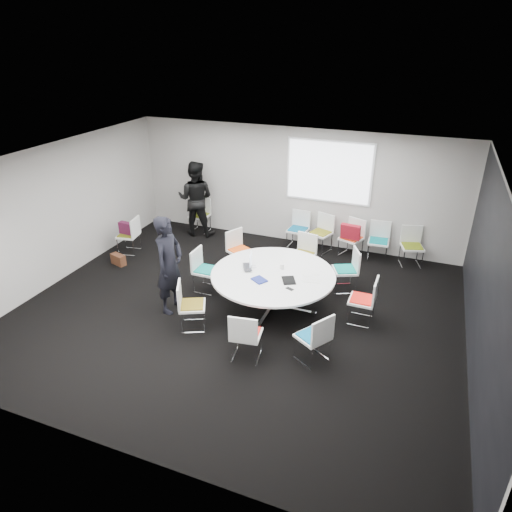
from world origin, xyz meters
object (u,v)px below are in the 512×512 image
(chair_ring_a, at_px, (362,308))
(chair_ring_g, at_px, (246,343))
(chair_ring_c, at_px, (303,262))
(cup, at_px, (282,266))
(chair_ring_d, at_px, (240,258))
(person_back, at_px, (196,199))
(brown_bag, at_px, (118,259))
(chair_back_b, at_px, (320,240))
(chair_back_c, at_px, (351,245))
(chair_spare_left, at_px, (130,242))
(laptop, at_px, (250,267))
(chair_person_back, at_px, (200,222))
(chair_back_d, at_px, (378,248))
(conference_table, at_px, (273,282))
(chair_ring_f, at_px, (192,314))
(chair_ring_e, at_px, (206,278))
(chair_back_a, at_px, (298,236))
(chair_back_e, at_px, (411,254))
(chair_ring_h, at_px, (313,346))
(maroon_bag, at_px, (127,228))
(person_main, at_px, (169,265))
(chair_ring_b, at_px, (345,277))

(chair_ring_a, height_order, chair_ring_g, same)
(chair_ring_c, bearing_deg, cup, 97.75)
(chair_ring_a, bearing_deg, chair_ring_d, 69.51)
(person_back, height_order, brown_bag, person_back)
(chair_back_b, bearing_deg, chair_back_c, -163.64)
(chair_spare_left, distance_m, laptop, 3.66)
(chair_back_b, distance_m, brown_bag, 4.71)
(chair_person_back, bearing_deg, chair_back_d, -177.97)
(conference_table, distance_m, chair_ring_f, 1.60)
(chair_back_d, distance_m, chair_spare_left, 5.79)
(chair_ring_e, height_order, laptop, chair_ring_e)
(chair_spare_left, relative_size, brown_bag, 2.44)
(chair_ring_f, relative_size, chair_spare_left, 1.00)
(chair_spare_left, relative_size, chair_person_back, 1.00)
(person_back, bearing_deg, chair_person_back, -101.07)
(chair_back_a, bearing_deg, cup, 103.73)
(chair_back_e, bearing_deg, conference_table, 33.12)
(chair_ring_d, bearing_deg, chair_ring_a, 96.37)
(chair_ring_c, height_order, chair_ring_g, same)
(chair_ring_g, height_order, chair_back_b, same)
(chair_ring_g, height_order, chair_ring_h, same)
(chair_back_b, xyz_separation_m, person_back, (-3.22, -0.17, 0.68))
(conference_table, relative_size, chair_back_d, 2.61)
(chair_spare_left, height_order, brown_bag, chair_spare_left)
(chair_back_d, distance_m, maroon_bag, 5.81)
(laptop, bearing_deg, cup, -98.25)
(conference_table, distance_m, chair_person_back, 4.12)
(chair_ring_e, relative_size, chair_ring_g, 1.00)
(chair_ring_g, height_order, maroon_bag, chair_ring_g)
(person_main, bearing_deg, chair_back_a, -19.64)
(person_back, distance_m, cup, 3.92)
(chair_back_b, relative_size, laptop, 2.42)
(conference_table, distance_m, chair_back_b, 2.84)
(chair_ring_g, xyz_separation_m, person_main, (-1.85, 0.85, 0.66))
(person_main, bearing_deg, chair_ring_f, -120.12)
(chair_ring_e, bearing_deg, laptop, 85.32)
(conference_table, bearing_deg, chair_ring_b, 45.69)
(chair_back_e, xyz_separation_m, chair_spare_left, (-6.25, -1.74, 0.00))
(chair_ring_c, bearing_deg, chair_back_e, -138.68)
(chair_ring_g, bearing_deg, chair_back_e, 54.99)
(chair_back_b, distance_m, chair_back_e, 2.07)
(chair_ring_g, distance_m, cup, 1.88)
(chair_ring_g, bearing_deg, conference_table, 85.37)
(chair_back_b, bearing_deg, chair_back_e, -160.73)
(chair_spare_left, bearing_deg, chair_back_e, -84.36)
(chair_ring_g, bearing_deg, chair_ring_f, 151.34)
(conference_table, xyz_separation_m, maroon_bag, (-3.97, 1.06, 0.07))
(chair_ring_d, bearing_deg, chair_back_b, 165.91)
(chair_ring_e, relative_size, chair_ring_f, 1.00)
(laptop, relative_size, maroon_bag, 0.91)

